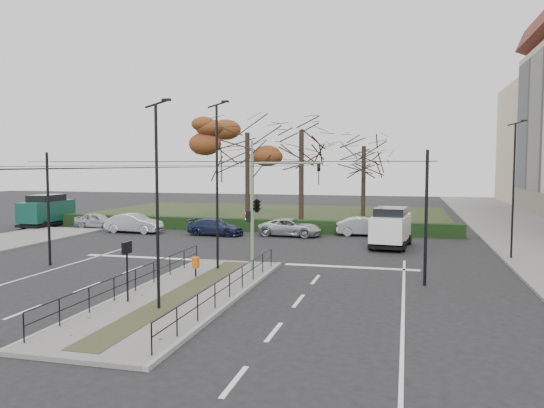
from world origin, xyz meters
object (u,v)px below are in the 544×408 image
(parked_car_fourth, at_px, (291,227))
(rust_tree, at_px, (247,133))
(white_van, at_px, (391,227))
(bare_tree_near, at_px, (301,137))
(traffic_light, at_px, (259,203))
(parked_car_first, at_px, (97,221))
(streetlamp_sidewalk, at_px, (514,188))
(parked_car_third, at_px, (215,227))
(streetlamp_median_far, at_px, (217,184))
(litter_bin, at_px, (196,263))
(streetlamp_median_near, at_px, (158,203))
(green_van, at_px, (47,210))
(bare_tree_center, at_px, (364,151))
(info_panel, at_px, (127,255))
(parked_car_fifth, at_px, (364,227))
(parked_car_second, at_px, (134,223))

(parked_car_fourth, height_order, rust_tree, rust_tree)
(white_van, xyz_separation_m, bare_tree_near, (-8.03, 10.77, 6.41))
(traffic_light, distance_m, bare_tree_near, 21.20)
(parked_car_first, bearing_deg, streetlamp_sidewalk, -105.67)
(rust_tree, bearing_deg, parked_car_third, -87.86)
(streetlamp_median_far, bearing_deg, traffic_light, 7.30)
(white_van, bearing_deg, rust_tree, 137.71)
(bare_tree_near, bearing_deg, parked_car_third, -121.61)
(litter_bin, relative_size, parked_car_first, 0.24)
(parked_car_first, height_order, rust_tree, rust_tree)
(traffic_light, relative_size, parked_car_fourth, 1.22)
(streetlamp_median_near, height_order, bare_tree_near, bare_tree_near)
(litter_bin, distance_m, bare_tree_near, 24.00)
(litter_bin, height_order, green_van, green_van)
(parked_car_third, relative_size, bare_tree_center, 0.46)
(litter_bin, distance_m, info_panel, 5.02)
(rust_tree, distance_m, bare_tree_near, 5.57)
(parked_car_first, xyz_separation_m, parked_car_fifth, (22.17, 0.78, 0.04))
(litter_bin, bearing_deg, bare_tree_near, 88.78)
(rust_tree, xyz_separation_m, bare_tree_center, (10.08, 7.39, -1.59))
(traffic_light, xyz_separation_m, info_panel, (-3.21, -7.11, -1.52))
(streetlamp_sidewalk, distance_m, rust_tree, 25.64)
(info_panel, xyz_separation_m, parked_car_third, (-3.72, 19.65, -1.32))
(white_van, bearing_deg, info_panel, -118.67)
(parked_car_second, bearing_deg, traffic_light, -129.70)
(parked_car_first, relative_size, bare_tree_center, 0.40)
(streetlamp_sidewalk, bearing_deg, traffic_light, -152.21)
(info_panel, xyz_separation_m, streetlamp_median_far, (1.16, 6.85, 2.43))
(streetlamp_median_far, height_order, rust_tree, rust_tree)
(streetlamp_median_far, xyz_separation_m, parked_car_second, (-11.61, 12.65, -3.63))
(streetlamp_median_far, bearing_deg, streetlamp_median_near, -86.46)
(info_panel, xyz_separation_m, parked_car_fifth, (7.24, 22.18, -1.26))
(info_panel, bearing_deg, streetlamp_median_far, 80.40)
(litter_bin, bearing_deg, streetlamp_median_far, 79.86)
(traffic_light, xyz_separation_m, litter_bin, (-2.41, -2.29, -2.68))
(info_panel, xyz_separation_m, bare_tree_near, (1.28, 27.79, 5.80))
(parked_car_fourth, xyz_separation_m, white_van, (7.43, -3.62, 0.68))
(traffic_light, height_order, parked_car_fifth, traffic_light)
(streetlamp_median_near, bearing_deg, streetlamp_sidewalk, 45.15)
(streetlamp_sidewalk, bearing_deg, streetlamp_median_near, -134.85)
(white_van, height_order, rust_tree, rust_tree)
(litter_bin, xyz_separation_m, streetlamp_median_near, (0.82, -5.43, 3.17))
(streetlamp_sidewalk, xyz_separation_m, bare_tree_near, (-14.74, 13.92, 3.71))
(parked_car_fourth, relative_size, rust_tree, 0.44)
(streetlamp_median_far, bearing_deg, parked_car_second, 132.55)
(parked_car_fourth, height_order, green_van, green_van)
(info_panel, distance_m, bare_tree_near, 28.41)
(bare_tree_near, bearing_deg, white_van, -53.30)
(white_van, xyz_separation_m, bare_tree_center, (-3.31, 19.57, 5.36))
(parked_car_third, xyz_separation_m, green_van, (-16.18, 1.88, 0.79))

